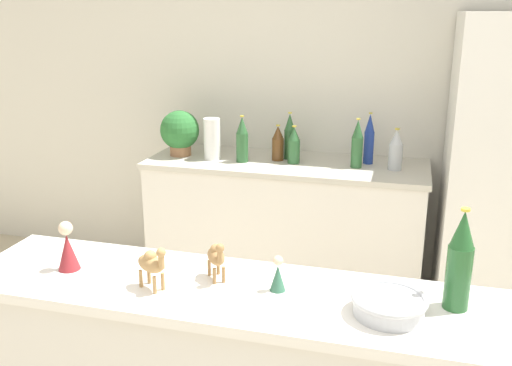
{
  "coord_description": "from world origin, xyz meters",
  "views": [
    {
      "loc": [
        0.43,
        -1.01,
        1.79
      ],
      "look_at": [
        -0.25,
        1.46,
        1.02
      ],
      "focal_mm": 40.0,
      "sensor_mm": 36.0,
      "label": 1
    }
  ],
  "objects_px": {
    "back_bottle_5": "(396,150)",
    "wise_man_figurine_purple": "(278,276)",
    "potted_plant": "(180,132)",
    "back_bottle_4": "(278,143)",
    "back_bottle_2": "(357,144)",
    "fruit_bowl": "(389,304)",
    "paper_towel_roll": "(212,139)",
    "back_bottle_3": "(290,137)",
    "wine_bottle": "(460,261)",
    "back_bottle_6": "(369,139)",
    "camel_figurine": "(152,263)",
    "camel_figurine_second": "(216,256)",
    "back_bottle_0": "(294,145)",
    "wise_man_figurine_crimson": "(68,249)",
    "back_bottle_1": "(242,140)"
  },
  "relations": [
    {
      "from": "paper_towel_roll",
      "to": "fruit_bowl",
      "type": "distance_m",
      "value": 2.18
    },
    {
      "from": "camel_figurine",
      "to": "camel_figurine_second",
      "type": "relative_size",
      "value": 1.06
    },
    {
      "from": "paper_towel_roll",
      "to": "back_bottle_0",
      "type": "distance_m",
      "value": 0.53
    },
    {
      "from": "back_bottle_0",
      "to": "back_bottle_6",
      "type": "xyz_separation_m",
      "value": [
        0.45,
        0.11,
        0.04
      ]
    },
    {
      "from": "back_bottle_1",
      "to": "camel_figurine",
      "type": "relative_size",
      "value": 1.92
    },
    {
      "from": "back_bottle_0",
      "to": "back_bottle_1",
      "type": "xyz_separation_m",
      "value": [
        -0.32,
        -0.05,
        0.03
      ]
    },
    {
      "from": "potted_plant",
      "to": "back_bottle_4",
      "type": "relative_size",
      "value": 1.29
    },
    {
      "from": "fruit_bowl",
      "to": "camel_figurine",
      "type": "bearing_deg",
      "value": -177.4
    },
    {
      "from": "wise_man_figurine_crimson",
      "to": "back_bottle_2",
      "type": "bearing_deg",
      "value": 67.01
    },
    {
      "from": "paper_towel_roll",
      "to": "back_bottle_2",
      "type": "xyz_separation_m",
      "value": [
        0.91,
        0.04,
        0.01
      ]
    },
    {
      "from": "paper_towel_roll",
      "to": "back_bottle_6",
      "type": "relative_size",
      "value": 0.82
    },
    {
      "from": "wise_man_figurine_purple",
      "to": "back_bottle_0",
      "type": "bearing_deg",
      "value": 100.14
    },
    {
      "from": "potted_plant",
      "to": "back_bottle_6",
      "type": "xyz_separation_m",
      "value": [
        1.21,
        0.11,
        -0.0
      ]
    },
    {
      "from": "back_bottle_0",
      "to": "back_bottle_2",
      "type": "bearing_deg",
      "value": 0.32
    },
    {
      "from": "back_bottle_6",
      "to": "camel_figurine_second",
      "type": "xyz_separation_m",
      "value": [
        -0.33,
        -1.9,
        0.0
      ]
    },
    {
      "from": "back_bottle_4",
      "to": "wine_bottle",
      "type": "relative_size",
      "value": 0.73
    },
    {
      "from": "back_bottle_3",
      "to": "wine_bottle",
      "type": "xyz_separation_m",
      "value": [
        0.9,
        -1.87,
        0.08
      ]
    },
    {
      "from": "wine_bottle",
      "to": "camel_figurine",
      "type": "relative_size",
      "value": 2.03
    },
    {
      "from": "back_bottle_5",
      "to": "fruit_bowl",
      "type": "height_order",
      "value": "back_bottle_5"
    },
    {
      "from": "back_bottle_5",
      "to": "back_bottle_3",
      "type": "bearing_deg",
      "value": 172.08
    },
    {
      "from": "fruit_bowl",
      "to": "potted_plant",
      "type": "bearing_deg",
      "value": 127.35
    },
    {
      "from": "potted_plant",
      "to": "back_bottle_5",
      "type": "bearing_deg",
      "value": 0.2
    },
    {
      "from": "back_bottle_4",
      "to": "camel_figurine",
      "type": "bearing_deg",
      "value": -88.44
    },
    {
      "from": "back_bottle_6",
      "to": "camel_figurine",
      "type": "height_order",
      "value": "back_bottle_6"
    },
    {
      "from": "back_bottle_5",
      "to": "wise_man_figurine_purple",
      "type": "distance_m",
      "value": 1.83
    },
    {
      "from": "back_bottle_0",
      "to": "wise_man_figurine_crimson",
      "type": "distance_m",
      "value": 1.88
    },
    {
      "from": "back_bottle_4",
      "to": "wise_man_figurine_purple",
      "type": "distance_m",
      "value": 1.9
    },
    {
      "from": "back_bottle_5",
      "to": "paper_towel_roll",
      "type": "bearing_deg",
      "value": -177.87
    },
    {
      "from": "back_bottle_1",
      "to": "camel_figurine_second",
      "type": "relative_size",
      "value": 2.04
    },
    {
      "from": "fruit_bowl",
      "to": "back_bottle_5",
      "type": "bearing_deg",
      "value": 91.57
    },
    {
      "from": "back_bottle_1",
      "to": "wise_man_figurine_purple",
      "type": "bearing_deg",
      "value": -69.88
    },
    {
      "from": "back_bottle_6",
      "to": "wise_man_figurine_crimson",
      "type": "relative_size",
      "value": 1.85
    },
    {
      "from": "back_bottle_2",
      "to": "fruit_bowl",
      "type": "xyz_separation_m",
      "value": [
        0.28,
        -1.87,
        -0.04
      ]
    },
    {
      "from": "wise_man_figurine_purple",
      "to": "back_bottle_1",
      "type": "bearing_deg",
      "value": 110.12
    },
    {
      "from": "back_bottle_0",
      "to": "camel_figurine",
      "type": "bearing_deg",
      "value": -91.79
    },
    {
      "from": "back_bottle_0",
      "to": "back_bottle_3",
      "type": "relative_size",
      "value": 0.79
    },
    {
      "from": "back_bottle_1",
      "to": "back_bottle_6",
      "type": "distance_m",
      "value": 0.78
    },
    {
      "from": "paper_towel_roll",
      "to": "wise_man_figurine_purple",
      "type": "relative_size",
      "value": 2.24
    },
    {
      "from": "wine_bottle",
      "to": "camel_figurine",
      "type": "distance_m",
      "value": 0.92
    },
    {
      "from": "potted_plant",
      "to": "wine_bottle",
      "type": "bearing_deg",
      "value": -47.69
    },
    {
      "from": "potted_plant",
      "to": "back_bottle_0",
      "type": "height_order",
      "value": "potted_plant"
    },
    {
      "from": "back_bottle_2",
      "to": "wine_bottle",
      "type": "distance_m",
      "value": 1.83
    },
    {
      "from": "back_bottle_5",
      "to": "wise_man_figurine_purple",
      "type": "height_order",
      "value": "back_bottle_5"
    },
    {
      "from": "wine_bottle",
      "to": "back_bottle_6",
      "type": "bearing_deg",
      "value": 102.17
    },
    {
      "from": "back_bottle_3",
      "to": "camel_figurine",
      "type": "relative_size",
      "value": 1.96
    },
    {
      "from": "fruit_bowl",
      "to": "back_bottle_1",
      "type": "bearing_deg",
      "value": 118.52
    },
    {
      "from": "back_bottle_1",
      "to": "camel_figurine_second",
      "type": "bearing_deg",
      "value": -75.98
    },
    {
      "from": "wise_man_figurine_purple",
      "to": "wine_bottle",
      "type": "bearing_deg",
      "value": 3.54
    },
    {
      "from": "back_bottle_0",
      "to": "camel_figurine_second",
      "type": "relative_size",
      "value": 1.64
    },
    {
      "from": "back_bottle_4",
      "to": "wine_bottle",
      "type": "bearing_deg",
      "value": -61.95
    }
  ]
}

